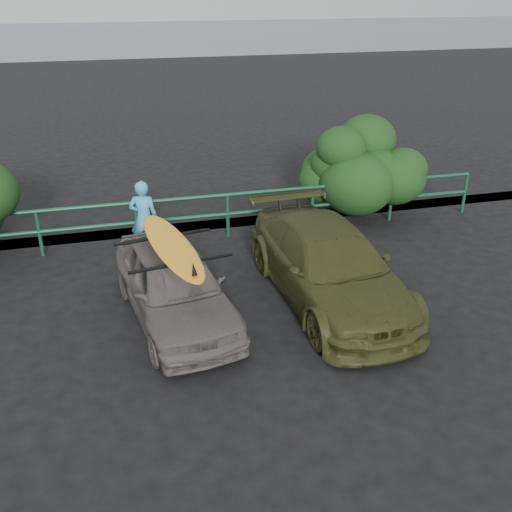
{
  "coord_description": "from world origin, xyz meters",
  "views": [
    {
      "loc": [
        -1.39,
        -6.65,
        5.19
      ],
      "look_at": [
        0.85,
        1.93,
        0.95
      ],
      "focal_mm": 40.0,
      "sensor_mm": 36.0,
      "label": 1
    }
  ],
  "objects_px": {
    "guardrail": "(183,219)",
    "olive_vehicle": "(329,265)",
    "man": "(144,219)",
    "surfboard": "(172,245)",
    "sedan": "(174,285)"
  },
  "relations": [
    {
      "from": "guardrail",
      "to": "olive_vehicle",
      "type": "xyz_separation_m",
      "value": [
        2.16,
        -3.19,
        0.15
      ]
    },
    {
      "from": "guardrail",
      "to": "man",
      "type": "xyz_separation_m",
      "value": [
        -0.87,
        -0.48,
        0.29
      ]
    },
    {
      "from": "olive_vehicle",
      "to": "surfboard",
      "type": "bearing_deg",
      "value": 176.82
    },
    {
      "from": "guardrail",
      "to": "surfboard",
      "type": "distance_m",
      "value": 3.34
    },
    {
      "from": "olive_vehicle",
      "to": "surfboard",
      "type": "xyz_separation_m",
      "value": [
        -2.75,
        0.01,
        0.7
      ]
    },
    {
      "from": "guardrail",
      "to": "man",
      "type": "relative_size",
      "value": 8.61
    },
    {
      "from": "guardrail",
      "to": "olive_vehicle",
      "type": "relative_size",
      "value": 3.05
    },
    {
      "from": "olive_vehicle",
      "to": "man",
      "type": "relative_size",
      "value": 2.83
    },
    {
      "from": "surfboard",
      "to": "sedan",
      "type": "bearing_deg",
      "value": 107.84
    },
    {
      "from": "man",
      "to": "sedan",
      "type": "bearing_deg",
      "value": 113.75
    },
    {
      "from": "guardrail",
      "to": "olive_vehicle",
      "type": "bearing_deg",
      "value": -55.91
    },
    {
      "from": "guardrail",
      "to": "man",
      "type": "bearing_deg",
      "value": -151.26
    },
    {
      "from": "sedan",
      "to": "olive_vehicle",
      "type": "bearing_deg",
      "value": -9.01
    },
    {
      "from": "sedan",
      "to": "man",
      "type": "distance_m",
      "value": 2.72
    },
    {
      "from": "olive_vehicle",
      "to": "surfboard",
      "type": "distance_m",
      "value": 2.84
    }
  ]
}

